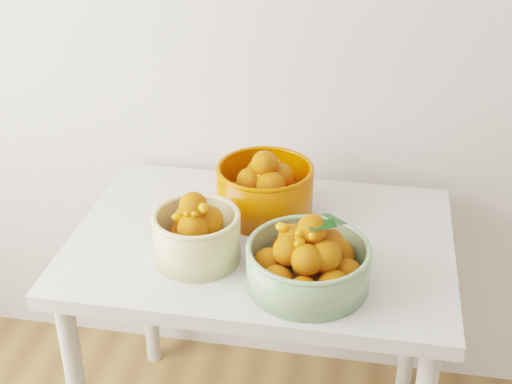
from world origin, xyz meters
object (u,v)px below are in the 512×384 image
(bowl_cream, at_px, (197,234))
(bowl_green, at_px, (308,262))
(table, at_px, (261,267))
(bowl_orange, at_px, (265,188))

(bowl_cream, distance_m, bowl_green, 0.29)
(bowl_green, bearing_deg, bowl_cream, 168.25)
(table, distance_m, bowl_orange, 0.22)
(table, relative_size, bowl_orange, 3.08)
(bowl_green, bearing_deg, table, 128.01)
(table, xyz_separation_m, bowl_orange, (-0.01, 0.13, 0.17))
(bowl_green, xyz_separation_m, bowl_orange, (-0.16, 0.31, 0.01))
(bowl_cream, bearing_deg, bowl_green, -11.75)
(bowl_cream, relative_size, bowl_green, 0.90)
(table, relative_size, bowl_cream, 3.62)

